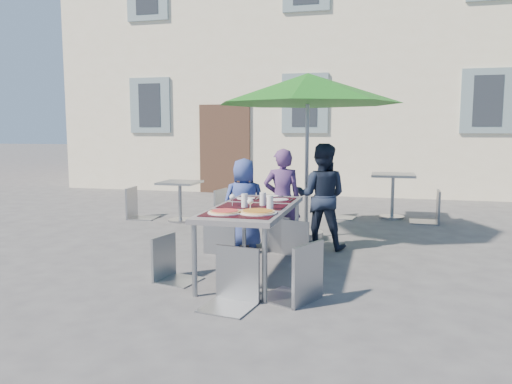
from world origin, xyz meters
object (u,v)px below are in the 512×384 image
(bg_chair_r_0, at_px, (215,185))
(child_2, at_px, (322,196))
(chair_5, at_px, (232,243))
(child_1, at_px, (282,200))
(chair_3, at_px, (171,231))
(cafe_table_1, at_px, (393,187))
(child_0, at_px, (244,203))
(patio_umbrella, at_px, (308,90))
(chair_1, at_px, (280,211))
(dining_table, at_px, (253,211))
(chair_4, at_px, (298,235))
(chair_0, at_px, (222,210))
(chair_2, at_px, (299,216))
(cafe_table_0, at_px, (180,195))
(bg_chair_l_1, at_px, (337,187))
(bg_chair_l_0, at_px, (137,184))
(pizza_near_right, at_px, (258,212))
(pizza_near_left, at_px, (225,212))
(bg_chair_r_1, at_px, (432,186))

(bg_chair_r_0, bearing_deg, child_2, -38.35)
(chair_5, bearing_deg, child_1, 89.62)
(chair_3, xyz_separation_m, cafe_table_1, (2.31, 4.42, 0.05))
(child_0, distance_m, patio_umbrella, 1.87)
(chair_1, xyz_separation_m, cafe_table_1, (1.45, 2.91, 0.04))
(dining_table, height_order, chair_4, chair_4)
(chair_0, bearing_deg, chair_1, 19.95)
(child_1, relative_size, chair_2, 1.54)
(cafe_table_0, bearing_deg, child_0, -44.77)
(chair_4, bearing_deg, bg_chair_l_1, 90.66)
(child_0, xyz_separation_m, chair_1, (0.52, -0.12, -0.07))
(child_1, distance_m, bg_chair_l_0, 3.42)
(child_1, relative_size, chair_4, 1.27)
(dining_table, relative_size, child_0, 1.54)
(pizza_near_right, relative_size, cafe_table_1, 0.48)
(child_1, xyz_separation_m, bg_chair_l_1, (0.49, 2.63, -0.10))
(chair_4, bearing_deg, child_0, 118.63)
(pizza_near_left, distance_m, chair_4, 0.81)
(chair_2, bearing_deg, child_1, 137.79)
(dining_table, relative_size, chair_3, 2.07)
(chair_5, height_order, cafe_table_1, chair_5)
(cafe_table_0, bearing_deg, chair_5, -60.87)
(patio_umbrella, xyz_separation_m, bg_chair_l_0, (-3.18, 0.90, -1.51))
(dining_table, bearing_deg, cafe_table_0, 126.16)
(pizza_near_left, distance_m, chair_3, 0.68)
(dining_table, height_order, chair_1, chair_1)
(child_2, bearing_deg, chair_2, 64.06)
(chair_5, relative_size, bg_chair_l_0, 0.93)
(chair_0, xyz_separation_m, bg_chair_l_0, (-2.27, 2.05, 0.06))
(child_0, distance_m, child_2, 1.03)
(chair_3, xyz_separation_m, cafe_table_0, (-1.25, 3.20, -0.07))
(pizza_near_left, bearing_deg, bg_chair_r_0, 110.50)
(dining_table, distance_m, bg_chair_r_1, 4.29)
(child_2, distance_m, chair_0, 1.34)
(child_1, xyz_separation_m, chair_5, (-0.01, -2.18, -0.09))
(pizza_near_left, xyz_separation_m, child_1, (0.23, 1.72, -0.10))
(child_2, relative_size, chair_3, 1.56)
(pizza_near_right, xyz_separation_m, chair_4, (0.46, -0.29, -0.15))
(pizza_near_left, bearing_deg, chair_0, 109.49)
(child_1, distance_m, cafe_table_0, 2.64)
(dining_table, xyz_separation_m, chair_1, (0.09, 1.07, -0.16))
(child_1, distance_m, chair_5, 2.18)
(chair_2, distance_m, cafe_table_0, 2.99)
(child_0, xyz_separation_m, child_2, (1.01, 0.21, 0.10))
(child_1, distance_m, chair_0, 0.81)
(chair_0, height_order, chair_5, chair_5)
(chair_0, height_order, bg_chair_r_0, bg_chair_r_0)
(chair_1, bearing_deg, pizza_near_left, -98.27)
(cafe_table_0, bearing_deg, pizza_near_left, -60.33)
(chair_3, height_order, chair_4, chair_4)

